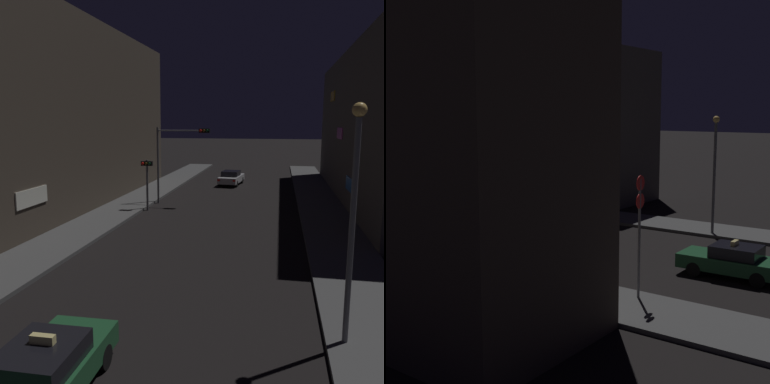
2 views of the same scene
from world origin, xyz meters
TOP-DOWN VIEW (x-y plane):
  - sidewalk_right at (7.02, 27.78)m, footprint 3.27×59.56m
  - building_facade_right at (12.37, 34.02)m, footprint 7.50×31.09m
  - taxi at (-1.07, 6.04)m, footprint 1.90×4.49m
  - sign_pole_left at (-6.06, 7.80)m, footprint 0.56×0.10m
  - street_lamp_near_block at (5.91, 9.80)m, footprint 0.38×0.38m

SIDE VIEW (x-z plane):
  - sidewalk_right at x=7.02m, z-range 0.00..0.18m
  - taxi at x=-1.07m, z-range -0.07..1.55m
  - sign_pole_left at x=-6.06m, z-range 0.63..5.20m
  - street_lamp_near_block at x=5.91m, z-range 0.83..7.43m
  - building_facade_right at x=12.37m, z-range 0.00..11.56m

